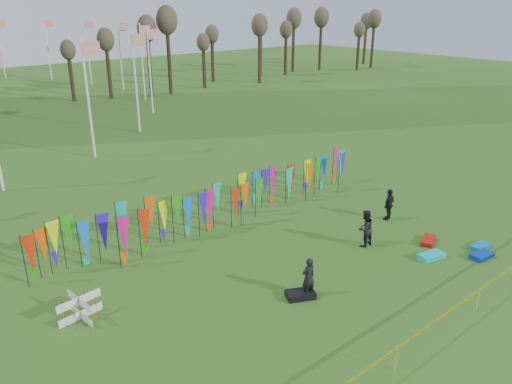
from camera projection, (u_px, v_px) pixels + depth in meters
ground at (366, 306)px, 17.97m from camera, size 160.00×160.00×0.00m
banner_row at (223, 200)px, 24.11m from camera, size 18.64×0.64×2.14m
caution_tape_near at (431, 325)px, 15.67m from camera, size 26.00×0.02×0.90m
tree_line at (258, 33)px, 66.35m from camera, size 53.92×1.92×7.84m
box_kite at (80, 308)px, 17.10m from camera, size 0.82×0.82×0.91m
person_left at (308, 277)px, 18.34m from camera, size 0.62×0.48×1.57m
person_mid at (365, 228)px, 22.11m from camera, size 0.84×0.53×1.71m
person_right at (389, 204)px, 24.79m from camera, size 1.03×0.70×1.62m
kite_bag_turquoise at (431, 256)px, 21.28m from camera, size 1.24×0.81×0.23m
kite_bag_blue at (482, 255)px, 21.32m from camera, size 1.12×0.68×0.22m
kite_bag_red at (428, 241)px, 22.64m from camera, size 1.24×0.91×0.21m
kite_bag_black at (300, 295)px, 18.47m from camera, size 1.21×1.01×0.24m
kite_bag_teal at (480, 246)px, 22.14m from camera, size 1.03×0.53×0.19m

